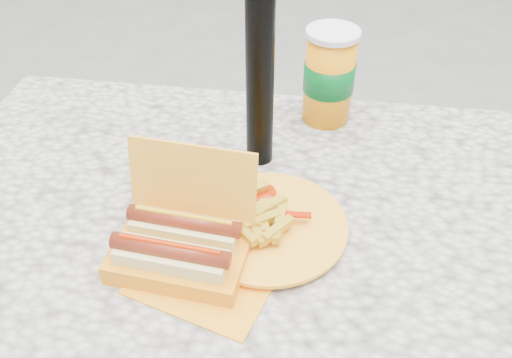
# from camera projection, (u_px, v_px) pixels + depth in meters

# --- Properties ---
(picnic_table) EXTENTS (1.20, 0.80, 0.75)m
(picnic_table) POSITION_uv_depth(u_px,v_px,m) (247.00, 256.00, 1.00)
(picnic_table) COLOR beige
(picnic_table) RESTS_ON ground
(hotdog_box) EXTENTS (0.22, 0.18, 0.17)m
(hotdog_box) POSITION_uv_depth(u_px,v_px,m) (180.00, 245.00, 0.83)
(hotdog_box) COLOR #FFA825
(hotdog_box) RESTS_ON picnic_table
(fries_plate) EXTENTS (0.34, 0.35, 0.05)m
(fries_plate) POSITION_uv_depth(u_px,v_px,m) (263.00, 227.00, 0.89)
(fries_plate) COLOR orange
(fries_plate) RESTS_ON picnic_table
(soda_cup) EXTENTS (0.11, 0.11, 0.20)m
(soda_cup) POSITION_uv_depth(u_px,v_px,m) (329.00, 76.00, 1.10)
(soda_cup) COLOR orange
(soda_cup) RESTS_ON picnic_table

